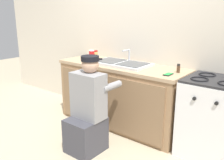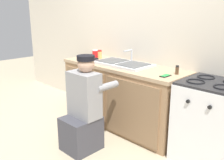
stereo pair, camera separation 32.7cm
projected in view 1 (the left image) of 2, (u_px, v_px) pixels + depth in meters
The scene contains 11 objects.
ground_plane at pixel (107, 131), 3.39m from camera, with size 12.00×12.00×0.00m, color tan.
back_wall at pixel (136, 34), 3.54m from camera, with size 6.00×0.10×2.50m, color beige.
counter_cabinet at pixel (120, 97), 3.50m from camera, with size 1.80×0.62×0.83m.
countertop at pixel (121, 66), 3.39m from camera, with size 1.84×0.62×0.04m, color tan.
sink_double_basin at pixel (121, 63), 3.38m from camera, with size 0.80×0.44×0.19m.
stove_range at pixel (212, 117), 2.75m from camera, with size 0.62×0.62×0.89m.
plumber_person at pixel (88, 113), 2.83m from camera, with size 0.42×0.61×1.10m.
spice_bottle_pepper at pixel (178, 68), 2.92m from camera, with size 0.04×0.04×0.10m.
cell_phone at pixel (168, 74), 2.84m from camera, with size 0.07×0.14×0.01m.
soda_cup_red at pixel (92, 55), 3.64m from camera, with size 0.08×0.08×0.15m.
condiment_jar at pixel (95, 55), 3.77m from camera, with size 0.07×0.07×0.13m.
Camera 1 is at (1.96, -2.37, 1.58)m, focal length 40.00 mm.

